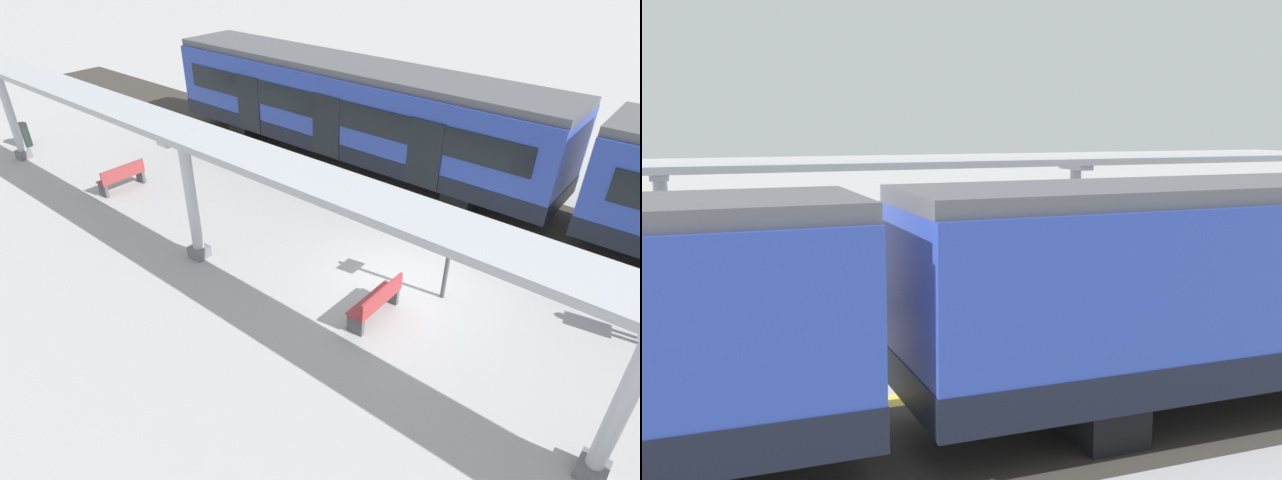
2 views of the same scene
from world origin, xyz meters
The scene contains 12 objects.
ground_plane centered at (0.00, 0.00, 0.00)m, with size 176.00×176.00×0.00m, color #A6A4A4.
tactile_edge_strip centered at (-2.82, 0.00, 0.00)m, with size 0.55×38.09×0.01m, color yellow.
trackbed centered at (-4.70, 0.00, 0.00)m, with size 3.20×50.09×0.01m, color #38332D.
train_near_carriage centered at (-4.69, -5.44, 1.83)m, with size 2.65×14.63×3.48m.
canopy_pillar_nearest centered at (2.65, -14.74, 1.69)m, with size 1.10×0.44×3.33m.
canopy_pillar_second centered at (2.65, -4.74, 1.69)m, with size 1.10×0.44×3.33m.
canopy_pillar_third centered at (2.65, 4.88, 1.69)m, with size 1.10×0.44×3.33m.
canopy_beam centered at (2.65, 0.13, 3.41)m, with size 1.20×30.54×0.16m, color #A8AAB2.
bench_near_end centered at (1.73, -9.67, 0.44)m, with size 1.50×0.45×0.86m.
bench_mid_platform centered at (1.70, 0.14, 0.44)m, with size 1.50×0.45×0.86m.
trash_bin centered at (2.08, -15.89, 0.44)m, with size 0.48×0.48×0.88m, color #202724.
platform_info_sign centered at (0.12, 0.92, 1.33)m, with size 0.56×0.10×2.20m.
Camera 1 is at (9.08, 4.66, 7.49)m, focal length 28.58 mm.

